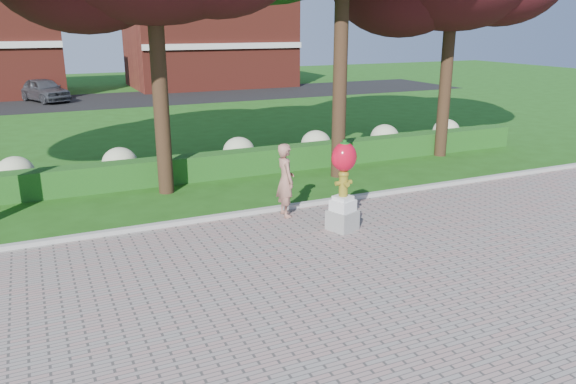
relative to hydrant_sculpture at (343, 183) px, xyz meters
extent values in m
plane|color=#205014|center=(-1.10, -1.04, -1.20)|extent=(100.00, 100.00, 0.00)
cube|color=gray|center=(-1.10, -5.04, -1.18)|extent=(40.00, 14.00, 0.04)
cube|color=#ADADA5|center=(-1.10, 1.96, -1.12)|extent=(40.00, 0.18, 0.15)
cube|color=#164F18|center=(-1.10, 5.96, -0.80)|extent=(24.00, 0.70, 0.80)
ellipsoid|color=beige|center=(-7.10, 6.96, -0.65)|extent=(1.10, 1.10, 0.99)
ellipsoid|color=beige|center=(-4.10, 6.96, -0.65)|extent=(1.10, 1.10, 0.99)
ellipsoid|color=beige|center=(-0.10, 6.96, -0.65)|extent=(1.10, 1.10, 0.99)
ellipsoid|color=beige|center=(2.90, 6.96, -0.65)|extent=(1.10, 1.10, 0.99)
ellipsoid|color=beige|center=(5.90, 6.96, -0.65)|extent=(1.10, 1.10, 0.99)
ellipsoid|color=beige|center=(8.90, 6.96, -0.65)|extent=(1.10, 1.10, 0.99)
cube|color=black|center=(-1.10, 26.96, -1.19)|extent=(50.00, 8.00, 0.02)
cube|color=maroon|center=(6.90, 32.96, 2.00)|extent=(12.00, 8.00, 6.40)
cylinder|color=black|center=(-3.10, 4.96, 1.88)|extent=(0.44, 0.44, 6.16)
cylinder|color=black|center=(2.40, 4.46, 2.44)|extent=(0.44, 0.44, 7.28)
cylinder|color=black|center=(7.40, 5.46, 1.74)|extent=(0.44, 0.44, 5.88)
cube|color=gray|center=(0.00, 0.00, -0.92)|extent=(0.76, 0.76, 0.48)
cube|color=silver|center=(0.00, 0.00, -0.55)|extent=(0.62, 0.62, 0.27)
cube|color=silver|center=(0.00, 0.00, -0.37)|extent=(0.49, 0.49, 0.10)
cylinder|color=olive|center=(0.00, 0.00, -0.05)|extent=(0.21, 0.21, 0.53)
ellipsoid|color=olive|center=(0.00, 0.00, 0.22)|extent=(0.25, 0.25, 0.17)
cylinder|color=olive|center=(-0.15, 0.00, 0.01)|extent=(0.11, 0.11, 0.11)
cylinder|color=olive|center=(0.15, 0.00, 0.01)|extent=(0.11, 0.11, 0.11)
cylinder|color=olive|center=(0.00, -0.14, 0.01)|extent=(0.11, 0.11, 0.11)
cylinder|color=olive|center=(0.00, 0.00, 0.29)|extent=(0.08, 0.08, 0.05)
ellipsoid|color=red|center=(0.00, 0.00, 0.63)|extent=(0.60, 0.54, 0.69)
ellipsoid|color=red|center=(-0.17, 0.00, 0.61)|extent=(0.29, 0.29, 0.44)
ellipsoid|color=red|center=(0.17, 0.00, 0.61)|extent=(0.29, 0.29, 0.44)
cylinder|color=#145B19|center=(0.00, 0.00, 0.97)|extent=(0.10, 0.10, 0.11)
ellipsoid|color=#145B19|center=(0.00, 0.00, 0.94)|extent=(0.23, 0.23, 0.08)
imported|color=#A26E5C|center=(-0.81, 1.50, -0.21)|extent=(0.50, 0.72, 1.89)
imported|color=#43464C|center=(-5.55, 28.00, -0.44)|extent=(3.32, 4.66, 1.47)
camera|label=1|loc=(-6.47, -10.96, 3.60)|focal=35.00mm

